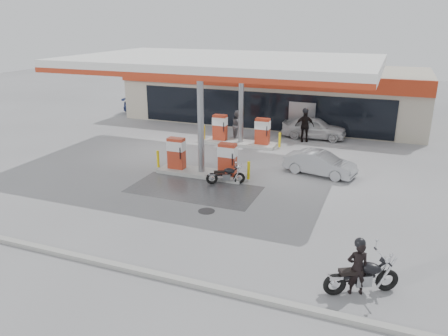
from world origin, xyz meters
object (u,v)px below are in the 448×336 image
object	(u,v)px
biker_main	(357,268)
parked_car_left	(150,106)
parked_motorcycle	(226,175)
hatchback_silver	(320,163)
biker_walking	(305,126)
pump_island_near	(201,161)
parked_car_right	(380,125)
main_motorcycle	(363,277)
attendant	(238,125)
pump_island_far	(241,133)
sedan_white	(314,128)

from	to	relation	value
biker_main	parked_car_left	bearing A→B (deg)	-68.95
parked_motorcycle	hatchback_silver	world-z (taller)	hatchback_silver
parked_motorcycle	biker_walking	size ratio (longest dim) A/B	0.87
pump_island_near	parked_motorcycle	xyz separation A→B (m)	(1.63, -0.78, -0.28)
parked_motorcycle	parked_car_right	size ratio (longest dim) A/B	0.39
main_motorcycle	parked_car_right	bearing A→B (deg)	62.36
biker_main	parked_motorcycle	distance (m)	9.54
attendant	parked_car_right	distance (m)	9.88
biker_main	parked_car_right	size ratio (longest dim) A/B	0.37
biker_main	parked_motorcycle	xyz separation A→B (m)	(-6.61, 6.86, -0.41)
pump_island_far	hatchback_silver	bearing A→B (deg)	-34.32
sedan_white	biker_main	bearing A→B (deg)	-167.70
pump_island_near	hatchback_silver	bearing A→B (deg)	21.56
pump_island_far	parked_car_left	xyz separation A→B (m)	(-10.00, 6.00, -0.06)
biker_main	parked_car_left	world-z (taller)	biker_main
parked_car_left	attendant	bearing A→B (deg)	-120.27
parked_motorcycle	biker_walking	distance (m)	9.20
pump_island_near	attendant	size ratio (longest dim) A/B	2.65
parked_car_right	biker_walking	distance (m)	5.84
parked_car_left	parked_car_right	world-z (taller)	parked_car_left
attendant	hatchback_silver	world-z (taller)	attendant
main_motorcycle	parked_car_left	size ratio (longest dim) A/B	0.46
attendant	biker_walking	distance (m)	4.27
pump_island_far	biker_main	distance (m)	15.94
sedan_white	attendant	size ratio (longest dim) A/B	2.14
parked_motorcycle	parked_car_right	bearing A→B (deg)	39.67
sedan_white	hatchback_silver	bearing A→B (deg)	-169.18
biker_main	sedan_white	size ratio (longest dim) A/B	0.40
pump_island_far	main_motorcycle	distance (m)	15.94
pump_island_near	sedan_white	bearing A→B (deg)	66.58
main_motorcycle	biker_walking	bearing A→B (deg)	78.23
main_motorcycle	hatchback_silver	world-z (taller)	hatchback_silver
pump_island_near	pump_island_far	world-z (taller)	same
biker_main	sedan_white	distance (m)	17.37
parked_motorcycle	attendant	size ratio (longest dim) A/B	0.91
hatchback_silver	parked_car_right	xyz separation A→B (m)	(2.40, 9.80, 0.03)
pump_island_near	pump_island_far	size ratio (longest dim) A/B	1.00
pump_island_far	parked_car_right	world-z (taller)	pump_island_far
biker_main	parked_car_right	xyz separation A→B (m)	(-0.28, 19.64, -0.21)
biker_main	sedan_white	bearing A→B (deg)	-97.64
sedan_white	biker_walking	xyz separation A→B (m)	(-0.44, -1.00, 0.31)
main_motorcycle	hatchback_silver	distance (m)	10.15
pump_island_near	parked_car_right	distance (m)	14.40
pump_island_near	sedan_white	xyz separation A→B (m)	(3.99, 9.20, -0.00)
main_motorcycle	parked_motorcycle	size ratio (longest dim) A/B	1.16
main_motorcycle	biker_walking	xyz separation A→B (m)	(-4.87, 15.74, 0.50)
pump_island_far	parked_car_left	bearing A→B (deg)	149.04
pump_island_far	biker_walking	bearing A→B (deg)	31.79
pump_island_far	parked_motorcycle	size ratio (longest dim) A/B	2.90
parked_car_right	sedan_white	bearing A→B (deg)	139.00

